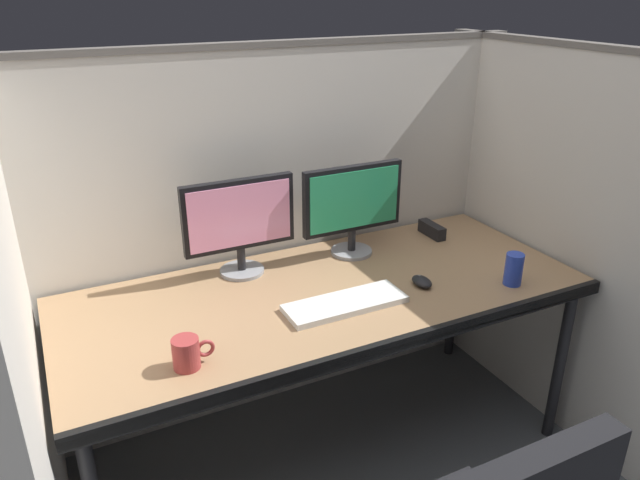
# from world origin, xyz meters

# --- Properties ---
(cubicle_partition_rear) EXTENTS (2.21, 0.06, 1.57)m
(cubicle_partition_rear) POSITION_xyz_m (0.00, 0.74, 0.79)
(cubicle_partition_rear) COLOR beige
(cubicle_partition_rear) RESTS_ON ground
(cubicle_partition_left) EXTENTS (0.06, 1.41, 1.57)m
(cubicle_partition_left) POSITION_xyz_m (-0.99, 0.20, 0.79)
(cubicle_partition_left) COLOR beige
(cubicle_partition_left) RESTS_ON ground
(cubicle_partition_right) EXTENTS (0.06, 1.41, 1.57)m
(cubicle_partition_right) POSITION_xyz_m (0.99, 0.20, 0.79)
(cubicle_partition_right) COLOR beige
(cubicle_partition_right) RESTS_ON ground
(desk) EXTENTS (1.90, 0.80, 0.74)m
(desk) POSITION_xyz_m (0.00, 0.29, 0.69)
(desk) COLOR #997551
(desk) RESTS_ON ground
(monitor_left) EXTENTS (0.43, 0.17, 0.37)m
(monitor_left) POSITION_xyz_m (-0.22, 0.57, 0.96)
(monitor_left) COLOR gray
(monitor_left) RESTS_ON desk
(monitor_right) EXTENTS (0.43, 0.17, 0.37)m
(monitor_right) POSITION_xyz_m (0.24, 0.54, 0.96)
(monitor_right) COLOR gray
(monitor_right) RESTS_ON desk
(keyboard_main) EXTENTS (0.43, 0.15, 0.02)m
(keyboard_main) POSITION_xyz_m (0.01, 0.17, 0.75)
(keyboard_main) COLOR silver
(keyboard_main) RESTS_ON desk
(computer_mouse) EXTENTS (0.06, 0.10, 0.04)m
(computer_mouse) POSITION_xyz_m (0.33, 0.17, 0.76)
(computer_mouse) COLOR black
(computer_mouse) RESTS_ON desk
(soda_can) EXTENTS (0.07, 0.07, 0.12)m
(soda_can) POSITION_xyz_m (0.64, 0.04, 0.80)
(soda_can) COLOR #263FB2
(soda_can) RESTS_ON desk
(coffee_mug) EXTENTS (0.13, 0.08, 0.09)m
(coffee_mug) POSITION_xyz_m (-0.57, 0.06, 0.79)
(coffee_mug) COLOR #993333
(coffee_mug) RESTS_ON desk
(red_stapler) EXTENTS (0.04, 0.15, 0.06)m
(red_stapler) POSITION_xyz_m (0.65, 0.55, 0.77)
(red_stapler) COLOR black
(red_stapler) RESTS_ON desk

